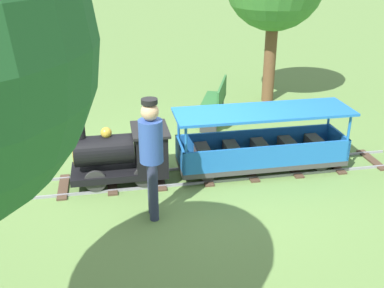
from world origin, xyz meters
name	(u,v)px	position (x,y,z in m)	size (l,w,h in m)	color
ground_plane	(194,176)	(0.00, 0.00, 0.00)	(60.00, 60.00, 0.00)	#608442
track	(205,174)	(0.00, -0.17, 0.02)	(0.76, 6.40, 0.04)	gray
locomotive	(125,153)	(0.00, 1.03, 0.48)	(0.72, 1.45, 1.00)	black
passenger_car	(261,146)	(0.00, -1.07, 0.42)	(0.82, 2.70, 0.97)	#3F3F3F
conductor_person	(151,150)	(-1.00, 0.73, 0.96)	(0.30, 0.30, 1.62)	#282D47
park_bench	(215,103)	(2.23, -0.86, 0.42)	(1.36, 0.84, 0.82)	#2D6B33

